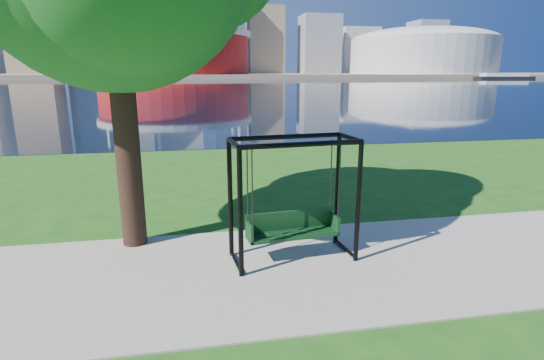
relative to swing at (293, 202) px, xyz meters
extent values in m
plane|color=#1E5114|center=(-0.60, 0.05, -1.12)|extent=(900.00, 900.00, 0.00)
cube|color=#9E937F|center=(-0.60, -0.45, -1.11)|extent=(120.00, 4.00, 0.03)
cube|color=black|center=(-0.60, 102.05, -1.11)|extent=(900.00, 180.00, 0.02)
cube|color=#937F60|center=(-0.60, 306.05, -0.12)|extent=(900.00, 228.00, 2.00)
cylinder|color=maroon|center=(-10.60, 235.05, 11.88)|extent=(80.00, 80.00, 22.00)
cylinder|color=silver|center=(-10.60, 235.05, 21.38)|extent=(83.00, 83.00, 3.00)
cylinder|color=silver|center=(22.31, 254.05, 16.88)|extent=(2.00, 2.00, 32.00)
cylinder|color=silver|center=(-43.51, 254.05, 16.88)|extent=(2.00, 2.00, 32.00)
cylinder|color=silver|center=(-43.51, 216.05, 16.88)|extent=(2.00, 2.00, 32.00)
cylinder|color=silver|center=(22.31, 216.05, 16.88)|extent=(2.00, 2.00, 32.00)
cylinder|color=beige|center=(134.40, 235.05, 10.88)|extent=(84.00, 84.00, 20.00)
ellipsoid|color=beige|center=(134.40, 235.05, 19.88)|extent=(84.00, 84.00, 15.12)
cube|color=#998466|center=(-100.60, 300.05, 44.88)|extent=(26.00, 26.00, 88.00)
cube|color=slate|center=(-70.60, 325.05, 48.38)|extent=(30.00, 24.00, 95.00)
cube|color=gray|center=(-40.60, 305.05, 36.88)|extent=(24.00, 24.00, 72.00)
cube|color=silver|center=(-10.60, 335.05, 40.88)|extent=(32.00, 28.00, 80.00)
cube|color=slate|center=(24.40, 310.05, 29.88)|extent=(22.00, 22.00, 58.00)
cube|color=#998466|center=(54.40, 325.05, 24.88)|extent=(26.00, 26.00, 48.00)
cube|color=gray|center=(94.40, 315.05, 21.88)|extent=(28.00, 24.00, 42.00)
cube|color=silver|center=(134.40, 340.05, 18.88)|extent=(30.00, 26.00, 36.00)
cube|color=gray|center=(184.40, 320.05, 20.88)|extent=(24.00, 24.00, 40.00)
cube|color=#998466|center=(224.40, 335.05, 16.88)|extent=(26.00, 26.00, 32.00)
cylinder|color=black|center=(-1.04, -0.58, 0.02)|extent=(0.10, 0.10, 2.28)
cylinder|color=black|center=(1.13, -0.36, 0.02)|extent=(0.10, 0.10, 2.28)
cylinder|color=black|center=(-1.13, 0.31, 0.02)|extent=(0.10, 0.10, 2.28)
cylinder|color=black|center=(1.04, 0.53, 0.02)|extent=(0.10, 0.10, 2.28)
cylinder|color=black|center=(0.05, -0.47, 1.16)|extent=(2.18, 0.31, 0.09)
cylinder|color=black|center=(-0.04, 0.42, 1.16)|extent=(2.18, 0.31, 0.09)
cylinder|color=black|center=(-1.08, -0.14, 1.16)|extent=(0.18, 0.90, 0.09)
cylinder|color=black|center=(-1.08, -0.14, -1.05)|extent=(0.16, 0.90, 0.07)
cylinder|color=black|center=(1.09, 0.08, 1.16)|extent=(0.18, 0.90, 0.09)
cylinder|color=black|center=(1.09, 0.08, -1.05)|extent=(0.16, 0.90, 0.07)
cube|color=black|center=(0.00, -0.03, -0.63)|extent=(1.77, 0.62, 0.06)
cube|color=black|center=(-0.02, 0.17, -0.41)|extent=(1.73, 0.23, 0.38)
cube|color=black|center=(-0.83, -0.11, -0.49)|extent=(0.09, 0.45, 0.34)
cube|color=black|center=(0.84, 0.06, -0.49)|extent=(0.09, 0.45, 0.34)
cylinder|color=#2C2C30|center=(-0.79, -0.29, 0.39)|extent=(0.03, 0.03, 1.44)
cylinder|color=#2C2C30|center=(0.84, -0.13, 0.39)|extent=(0.03, 0.03, 1.44)
cylinder|color=#2C2C30|center=(-0.83, 0.07, 0.39)|extent=(0.03, 0.03, 1.44)
cylinder|color=#2C2C30|center=(0.80, 0.24, 0.39)|extent=(0.03, 0.03, 1.44)
cylinder|color=black|center=(-3.03, 1.27, 1.28)|extent=(0.48, 0.48, 4.81)
cube|color=black|center=(146.69, 178.73, -0.56)|extent=(27.82, 9.44, 1.09)
cube|color=white|center=(146.69, 178.73, 0.81)|extent=(22.26, 7.64, 1.64)
camera|label=1|loc=(-1.74, -7.28, 2.34)|focal=28.00mm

